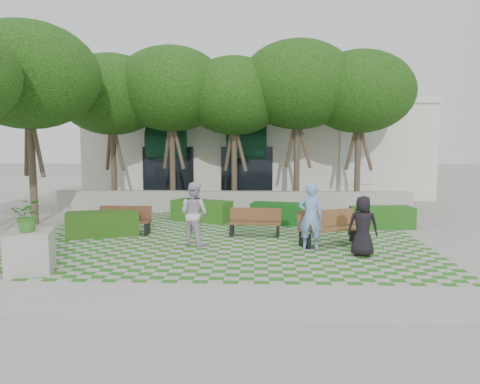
{
  "coord_description": "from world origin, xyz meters",
  "views": [
    {
      "loc": [
        1.09,
        -13.4,
        3.09
      ],
      "look_at": [
        0.5,
        1.5,
        1.4
      ],
      "focal_mm": 35.0,
      "sensor_mm": 36.0,
      "label": 1
    }
  ],
  "objects_px": {
    "bench_mid": "(255,223)",
    "bench_east": "(330,228)",
    "bench_west": "(124,221)",
    "hedge_midright": "(282,214)",
    "hedge_west": "(103,224)",
    "person_dark": "(363,226)",
    "hedge_east": "(382,217)",
    "planter_front": "(30,243)",
    "person_blue": "(311,216)",
    "person_white": "(194,214)",
    "hedge_midleft": "(202,211)"
  },
  "relations": [
    {
      "from": "bench_mid",
      "to": "hedge_east",
      "type": "relative_size",
      "value": 0.8
    },
    {
      "from": "person_blue",
      "to": "person_dark",
      "type": "bearing_deg",
      "value": 161.41
    },
    {
      "from": "bench_west",
      "to": "hedge_midright",
      "type": "relative_size",
      "value": 0.79
    },
    {
      "from": "hedge_west",
      "to": "bench_east",
      "type": "bearing_deg",
      "value": -7.87
    },
    {
      "from": "hedge_midleft",
      "to": "person_blue",
      "type": "distance_m",
      "value": 5.75
    },
    {
      "from": "person_blue",
      "to": "person_white",
      "type": "bearing_deg",
      "value": 1.44
    },
    {
      "from": "hedge_east",
      "to": "person_blue",
      "type": "xyz_separation_m",
      "value": [
        -2.86,
        -3.32,
        0.57
      ]
    },
    {
      "from": "bench_east",
      "to": "planter_front",
      "type": "bearing_deg",
      "value": -178.77
    },
    {
      "from": "bench_west",
      "to": "hedge_midright",
      "type": "bearing_deg",
      "value": 20.5
    },
    {
      "from": "hedge_west",
      "to": "person_blue",
      "type": "xyz_separation_m",
      "value": [
        6.45,
        -1.63,
        0.55
      ]
    },
    {
      "from": "planter_front",
      "to": "bench_west",
      "type": "bearing_deg",
      "value": 78.52
    },
    {
      "from": "person_dark",
      "to": "person_white",
      "type": "height_order",
      "value": "person_white"
    },
    {
      "from": "planter_front",
      "to": "person_dark",
      "type": "xyz_separation_m",
      "value": [
        8.05,
        1.86,
        0.1
      ]
    },
    {
      "from": "bench_east",
      "to": "person_blue",
      "type": "relative_size",
      "value": 1.07
    },
    {
      "from": "hedge_midright",
      "to": "planter_front",
      "type": "relative_size",
      "value": 1.26
    },
    {
      "from": "bench_west",
      "to": "person_blue",
      "type": "relative_size",
      "value": 0.92
    },
    {
      "from": "bench_mid",
      "to": "person_white",
      "type": "bearing_deg",
      "value": -137.18
    },
    {
      "from": "person_dark",
      "to": "bench_east",
      "type": "bearing_deg",
      "value": -53.68
    },
    {
      "from": "person_blue",
      "to": "bench_east",
      "type": "bearing_deg",
      "value": -125.3
    },
    {
      "from": "hedge_midleft",
      "to": "person_dark",
      "type": "bearing_deg",
      "value": -46.33
    },
    {
      "from": "hedge_east",
      "to": "hedge_midright",
      "type": "height_order",
      "value": "hedge_midright"
    },
    {
      "from": "bench_mid",
      "to": "planter_front",
      "type": "relative_size",
      "value": 0.98
    },
    {
      "from": "bench_west",
      "to": "person_blue",
      "type": "bearing_deg",
      "value": -18.61
    },
    {
      "from": "bench_mid",
      "to": "bench_west",
      "type": "xyz_separation_m",
      "value": [
        -4.28,
        0.07,
        0.02
      ]
    },
    {
      "from": "bench_east",
      "to": "hedge_east",
      "type": "bearing_deg",
      "value": 28.13
    },
    {
      "from": "bench_mid",
      "to": "hedge_west",
      "type": "relative_size",
      "value": 0.76
    },
    {
      "from": "hedge_midright",
      "to": "planter_front",
      "type": "height_order",
      "value": "planter_front"
    },
    {
      "from": "hedge_midright",
      "to": "bench_mid",
      "type": "bearing_deg",
      "value": -114.9
    },
    {
      "from": "bench_east",
      "to": "person_dark",
      "type": "distance_m",
      "value": 1.53
    },
    {
      "from": "planter_front",
      "to": "person_dark",
      "type": "distance_m",
      "value": 8.26
    },
    {
      "from": "bench_west",
      "to": "hedge_midright",
      "type": "height_order",
      "value": "bench_west"
    },
    {
      "from": "bench_east",
      "to": "hedge_midright",
      "type": "distance_m",
      "value": 3.5
    },
    {
      "from": "hedge_midleft",
      "to": "person_blue",
      "type": "bearing_deg",
      "value": -50.99
    },
    {
      "from": "bench_east",
      "to": "person_dark",
      "type": "xyz_separation_m",
      "value": [
        0.66,
        -1.34,
        0.32
      ]
    },
    {
      "from": "hedge_east",
      "to": "hedge_west",
      "type": "distance_m",
      "value": 9.47
    },
    {
      "from": "bench_mid",
      "to": "hedge_midright",
      "type": "distance_m",
      "value": 2.28
    },
    {
      "from": "hedge_east",
      "to": "planter_front",
      "type": "relative_size",
      "value": 1.22
    },
    {
      "from": "bench_mid",
      "to": "person_blue",
      "type": "relative_size",
      "value": 0.9
    },
    {
      "from": "person_blue",
      "to": "hedge_midright",
      "type": "bearing_deg",
      "value": -71.91
    },
    {
      "from": "hedge_east",
      "to": "person_white",
      "type": "relative_size",
      "value": 1.15
    },
    {
      "from": "bench_east",
      "to": "hedge_midright",
      "type": "relative_size",
      "value": 0.92
    },
    {
      "from": "person_dark",
      "to": "person_white",
      "type": "xyz_separation_m",
      "value": [
        -4.64,
        1.15,
        0.12
      ]
    },
    {
      "from": "hedge_east",
      "to": "person_blue",
      "type": "height_order",
      "value": "person_blue"
    },
    {
      "from": "hedge_midleft",
      "to": "planter_front",
      "type": "distance_m",
      "value": 7.68
    },
    {
      "from": "planter_front",
      "to": "person_white",
      "type": "distance_m",
      "value": 4.56
    },
    {
      "from": "hedge_west",
      "to": "person_dark",
      "type": "height_order",
      "value": "person_dark"
    },
    {
      "from": "bench_mid",
      "to": "hedge_west",
      "type": "distance_m",
      "value": 4.89
    },
    {
      "from": "hedge_west",
      "to": "person_dark",
      "type": "xyz_separation_m",
      "value": [
        7.75,
        -2.32,
        0.42
      ]
    },
    {
      "from": "hedge_midright",
      "to": "hedge_west",
      "type": "xyz_separation_m",
      "value": [
        -5.85,
        -2.29,
        0.01
      ]
    },
    {
      "from": "bench_mid",
      "to": "bench_east",
      "type": "bearing_deg",
      "value": -24.2
    }
  ]
}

